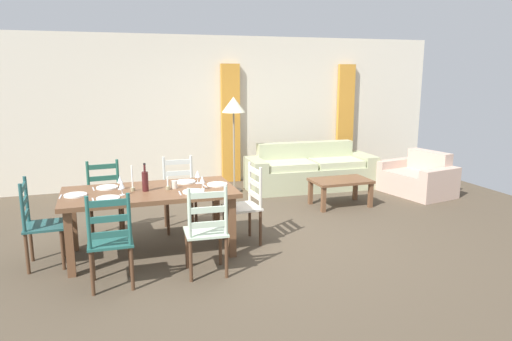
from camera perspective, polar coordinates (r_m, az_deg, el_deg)
ground_plane at (r=5.98m, az=-0.22°, el=-8.33°), size 9.60×9.60×0.02m
wall_far at (r=8.84m, az=-6.93°, el=7.19°), size 9.60×0.16×2.70m
curtain_panel_left at (r=8.86m, az=-3.09°, el=5.64°), size 0.35×0.08×2.20m
curtain_panel_right at (r=9.76m, az=10.71°, el=6.03°), size 0.35×0.08×2.20m
dining_table at (r=5.45m, az=-12.70°, el=-3.22°), size 1.90×0.96×0.75m
dining_chair_near_left at (r=4.74m, az=-17.19°, el=-8.11°), size 0.42×0.40×0.96m
dining_chair_near_right at (r=4.83m, az=-6.01°, el=-7.24°), size 0.44×0.43×0.96m
dining_chair_far_left at (r=6.23m, az=-17.75°, el=-3.38°), size 0.45×0.43×0.96m
dining_chair_far_right at (r=6.31m, az=-9.23°, el=-2.78°), size 0.44×0.42×0.96m
dining_chair_head_west at (r=5.53m, az=-24.75°, el=-5.83°), size 0.41×0.43×0.96m
dining_chair_head_east at (r=5.73m, az=-1.22°, el=-4.10°), size 0.42×0.44×0.96m
dinner_plate_near_left at (r=5.16m, az=-17.44°, el=-3.22°), size 0.24×0.24×0.02m
fork_near_left at (r=5.17m, az=-19.09°, el=-3.39°), size 0.03×0.17×0.01m
dinner_plate_near_right at (r=5.25m, az=-7.57°, el=-2.54°), size 0.24×0.24×0.02m
fork_near_right at (r=5.22m, az=-9.19°, el=-2.72°), size 0.02×0.17×0.01m
dinner_plate_far_left at (r=5.65m, az=-17.54°, el=-1.96°), size 0.24×0.24×0.02m
fork_far_left at (r=5.65m, az=-19.06°, el=-2.11°), size 0.03×0.17×0.01m
dinner_plate_far_right at (r=5.73m, az=-8.51°, el=-1.35°), size 0.24×0.24×0.02m
fork_far_right at (r=5.70m, az=-10.00°, el=-1.51°), size 0.02×0.17×0.01m
dinner_plate_head_west at (r=5.42m, az=-20.98°, el=-2.78°), size 0.24×0.24×0.02m
fork_head_west at (r=5.43m, az=-22.56°, el=-2.94°), size 0.03×0.17×0.01m
dinner_plate_head_east at (r=5.55m, az=-4.71°, el=-1.68°), size 0.24×0.24×0.02m
fork_head_east at (r=5.52m, az=-6.22°, el=-1.85°), size 0.03×0.17×0.01m
wine_bottle at (r=5.37m, az=-13.25°, el=-1.22°), size 0.07×0.07×0.32m
wine_glass_near_left at (r=5.27m, az=-15.93°, el=-1.70°), size 0.06×0.06×0.16m
wine_glass_near_right at (r=5.34m, az=-6.52°, el=-1.14°), size 0.06×0.06×0.16m
wine_glass_far_left at (r=5.53m, az=-16.11°, el=-1.09°), size 0.06×0.06×0.16m
wine_glass_far_right at (r=5.64m, az=-7.08°, el=-0.46°), size 0.06×0.06×0.16m
coffee_cup_primary at (r=5.45m, az=-9.85°, el=-1.68°), size 0.07×0.07×0.09m
candle_tall at (r=5.42m, az=-14.69°, el=-1.54°), size 0.05×0.05×0.29m
candle_short at (r=5.40m, az=-10.61°, el=-1.88°), size 0.05×0.05×0.15m
couch at (r=8.52m, az=6.49°, el=-0.17°), size 2.32×0.91×0.80m
coffee_table at (r=7.43m, az=10.17°, el=-1.56°), size 0.90×0.56×0.42m
armchair_upholstered at (r=8.55m, az=19.06°, el=-0.99°), size 1.01×1.29×0.72m
standing_lamp at (r=8.07m, az=-2.72°, el=7.26°), size 0.40×0.40×1.64m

